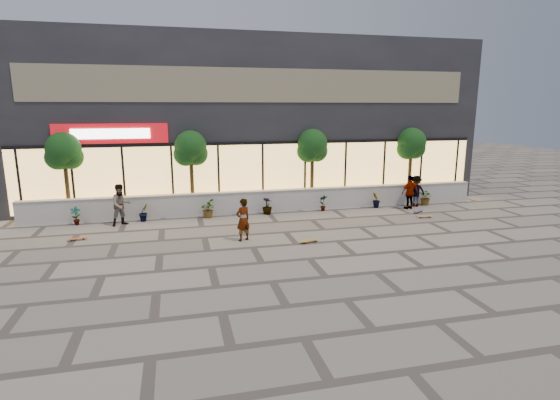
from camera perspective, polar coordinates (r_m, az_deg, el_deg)
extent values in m
plane|color=gray|center=(14.77, 3.89, -7.68)|extent=(80.00, 80.00, 0.00)
cube|color=silver|center=(21.17, -1.73, -0.17)|extent=(22.00, 0.35, 1.00)
cube|color=#B2AFA8|center=(21.07, -1.74, 1.21)|extent=(22.00, 0.42, 0.04)
cube|color=#232328|center=(26.11, -4.29, 10.42)|extent=(24.00, 9.00, 8.50)
cube|color=#FBC064|center=(21.90, -2.28, 3.43)|extent=(23.04, 0.05, 3.00)
cube|color=black|center=(21.69, -2.30, 7.47)|extent=(23.04, 0.08, 0.15)
cube|color=red|center=(21.41, -21.20, 8.09)|extent=(5.00, 0.10, 0.90)
cube|color=white|center=(21.34, -21.22, 8.08)|extent=(3.40, 0.06, 0.45)
cube|color=brown|center=(21.67, -2.38, 14.74)|extent=(21.60, 0.05, 1.60)
imported|color=#123310|center=(20.69, -25.12, -1.89)|extent=(0.43, 0.29, 0.81)
imported|color=#123310|center=(20.29, -17.37, -1.54)|extent=(0.57, 0.57, 0.81)
imported|color=#123310|center=(20.28, -9.46, -1.15)|extent=(0.68, 0.77, 0.81)
imported|color=#123310|center=(20.65, -1.69, -0.75)|extent=(0.64, 0.64, 0.81)
imported|color=#123310|center=(21.38, 5.67, -0.36)|extent=(0.46, 0.35, 0.81)
imported|color=#123310|center=(22.44, 12.45, 0.00)|extent=(0.55, 0.57, 0.81)
imported|color=#123310|center=(23.78, 18.53, 0.33)|extent=(0.77, 0.84, 0.81)
cylinder|color=#413117|center=(21.76, -26.06, 1.94)|extent=(0.18, 0.18, 3.24)
sphere|color=#123310|center=(21.58, -26.44, 5.99)|extent=(1.50, 1.50, 1.50)
sphere|color=#123310|center=(21.62, -27.03, 4.98)|extent=(1.10, 1.10, 1.10)
sphere|color=#123310|center=(21.61, -25.67, 5.10)|extent=(1.10, 1.10, 1.10)
cylinder|color=#413117|center=(21.24, -11.44, 2.71)|extent=(0.18, 0.18, 3.24)
sphere|color=#123310|center=(21.05, -11.61, 6.87)|extent=(1.50, 1.50, 1.50)
sphere|color=#123310|center=(21.03, -12.25, 5.85)|extent=(1.10, 1.10, 1.10)
sphere|color=#123310|center=(21.14, -10.90, 5.94)|extent=(1.10, 1.10, 1.10)
cylinder|color=#413117|center=(22.26, 4.20, 3.34)|extent=(0.18, 0.18, 3.24)
sphere|color=#123310|center=(22.08, 4.26, 7.31)|extent=(1.50, 1.50, 1.50)
sphere|color=#123310|center=(21.99, 3.66, 6.36)|extent=(1.10, 1.10, 1.10)
sphere|color=#123310|center=(22.24, 4.83, 6.41)|extent=(1.10, 1.10, 1.10)
cylinder|color=#413117|center=(24.48, 16.59, 3.67)|extent=(0.18, 0.18, 3.24)
sphere|color=#123310|center=(24.32, 16.81, 7.27)|extent=(1.50, 1.50, 1.50)
sphere|color=#123310|center=(24.18, 16.30, 6.42)|extent=(1.10, 1.10, 1.10)
sphere|color=#123310|center=(24.52, 17.21, 6.44)|extent=(1.10, 1.10, 1.10)
imported|color=white|center=(16.52, -4.85, -2.58)|extent=(0.71, 0.62, 1.64)
imported|color=#978861|center=(19.80, -20.03, -0.60)|extent=(1.08, 1.00, 1.79)
imported|color=white|center=(22.53, 16.60, 0.97)|extent=(1.05, 0.60, 1.69)
imported|color=maroon|center=(23.22, 17.31, 1.12)|extent=(1.07, 0.67, 1.59)
cube|color=olive|center=(16.45, 3.88, -5.30)|extent=(0.80, 0.38, 0.02)
cylinder|color=black|center=(16.64, 4.46, -5.30)|extent=(0.06, 0.04, 0.06)
cylinder|color=black|center=(16.53, 4.71, -5.43)|extent=(0.06, 0.04, 0.06)
cylinder|color=black|center=(16.40, 3.04, -5.54)|extent=(0.06, 0.04, 0.06)
cylinder|color=black|center=(16.29, 3.29, -5.67)|extent=(0.06, 0.04, 0.06)
cube|color=#B84E22|center=(18.40, -24.96, -4.56)|extent=(0.71, 0.30, 0.02)
cylinder|color=black|center=(18.47, -24.29, -4.61)|extent=(0.05, 0.04, 0.05)
cylinder|color=black|center=(18.36, -24.29, -4.71)|extent=(0.05, 0.04, 0.05)
cylinder|color=black|center=(18.48, -25.60, -4.72)|extent=(0.05, 0.04, 0.05)
cylinder|color=black|center=(18.37, -25.61, -4.82)|extent=(0.05, 0.04, 0.05)
cube|color=#A07034|center=(21.08, 18.39, -2.01)|extent=(0.75, 0.25, 0.02)
cylinder|color=black|center=(21.26, 18.85, -2.08)|extent=(0.06, 0.03, 0.05)
cylinder|color=black|center=(21.14, 19.01, -2.17)|extent=(0.06, 0.03, 0.05)
cylinder|color=black|center=(21.05, 17.75, -2.14)|extent=(0.06, 0.03, 0.05)
cylinder|color=black|center=(20.94, 17.91, -2.23)|extent=(0.06, 0.03, 0.05)
cube|color=#454780|center=(22.03, 17.61, -1.38)|extent=(0.71, 0.54, 0.02)
cylinder|color=black|center=(22.27, 17.71, -1.38)|extent=(0.06, 0.05, 0.05)
cylinder|color=black|center=(22.21, 18.01, -1.43)|extent=(0.06, 0.05, 0.05)
cylinder|color=black|center=(21.88, 17.19, -1.58)|extent=(0.06, 0.05, 0.05)
cylinder|color=black|center=(21.82, 17.49, -1.64)|extent=(0.06, 0.05, 0.05)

